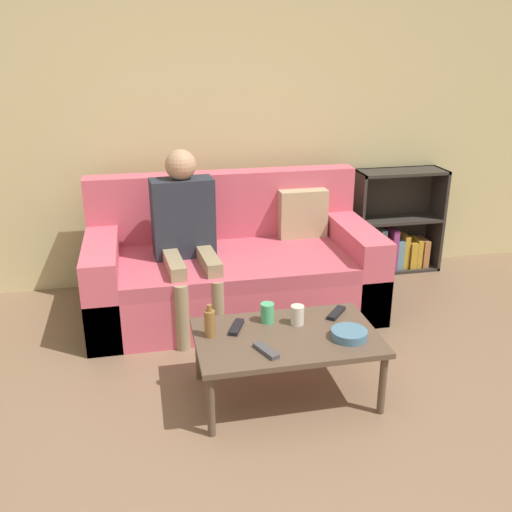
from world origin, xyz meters
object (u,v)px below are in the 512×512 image
(couch, at_px, (233,269))
(tv_remote_0, at_px, (336,313))
(cup_far, at_px, (267,313))
(cup_near, at_px, (297,315))
(tv_remote_1, at_px, (236,327))
(person_adult, at_px, (185,226))
(bookshelf, at_px, (393,232))
(coffee_table, at_px, (287,341))
(snack_bowl, at_px, (349,334))
(tv_remote_2, at_px, (266,351))
(bottle, at_px, (210,323))

(couch, height_order, tv_remote_0, couch)
(cup_far, bearing_deg, cup_near, -21.26)
(cup_near, bearing_deg, cup_far, 158.74)
(tv_remote_0, bearing_deg, couch, 154.72)
(cup_far, bearing_deg, tv_remote_1, -164.80)
(person_adult, bearing_deg, tv_remote_1, -83.90)
(couch, bearing_deg, bookshelf, 18.30)
(coffee_table, xyz_separation_m, snack_bowl, (0.31, -0.10, 0.06))
(cup_far, bearing_deg, person_adult, 112.04)
(couch, distance_m, person_adult, 0.51)
(tv_remote_0, distance_m, tv_remote_1, 0.59)
(coffee_table, relative_size, tv_remote_1, 5.55)
(cup_far, relative_size, tv_remote_0, 0.69)
(cup_near, bearing_deg, tv_remote_2, -131.53)
(cup_near, xyz_separation_m, cup_far, (-0.15, 0.06, 0.00))
(bookshelf, xyz_separation_m, snack_bowl, (-1.04, -1.73, 0.07))
(tv_remote_2, xyz_separation_m, bottle, (-0.25, 0.23, 0.07))
(tv_remote_0, bearing_deg, bottle, -131.18)
(couch, height_order, person_adult, person_adult)
(bookshelf, xyz_separation_m, cup_near, (-1.26, -1.52, 0.10))
(tv_remote_0, xyz_separation_m, tv_remote_1, (-0.59, -0.05, 0.00))
(snack_bowl, bearing_deg, tv_remote_0, 84.90)
(person_adult, relative_size, snack_bowl, 6.17)
(cup_near, relative_size, bottle, 0.59)
(person_adult, distance_m, tv_remote_1, 1.00)
(bookshelf, bearing_deg, snack_bowl, -121.00)
(couch, distance_m, coffee_table, 1.16)
(cup_far, bearing_deg, tv_remote_0, 0.17)
(cup_near, height_order, tv_remote_1, cup_near)
(cup_far, relative_size, tv_remote_1, 0.63)
(tv_remote_0, relative_size, bottle, 0.87)
(cup_far, distance_m, tv_remote_2, 0.34)
(person_adult, distance_m, tv_remote_0, 1.21)
(snack_bowl, relative_size, bottle, 1.04)
(couch, relative_size, snack_bowl, 10.51)
(couch, height_order, bookshelf, couch)
(tv_remote_0, height_order, tv_remote_1, same)
(bookshelf, distance_m, bottle, 2.35)
(person_adult, xyz_separation_m, cup_far, (0.36, -0.89, -0.25))
(person_adult, bearing_deg, coffee_table, -72.59)
(couch, height_order, bottle, couch)
(person_adult, xyz_separation_m, snack_bowl, (0.74, -1.16, -0.28))
(tv_remote_0, bearing_deg, cup_far, -138.81)
(person_adult, relative_size, bottle, 6.39)
(cup_far, xyz_separation_m, tv_remote_1, (-0.18, -0.05, -0.04))
(coffee_table, bearing_deg, person_adult, 112.00)
(tv_remote_0, bearing_deg, tv_remote_1, -134.01)
(coffee_table, relative_size, tv_remote_2, 5.54)
(couch, bearing_deg, cup_near, -80.07)
(tv_remote_2, height_order, snack_bowl, snack_bowl)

